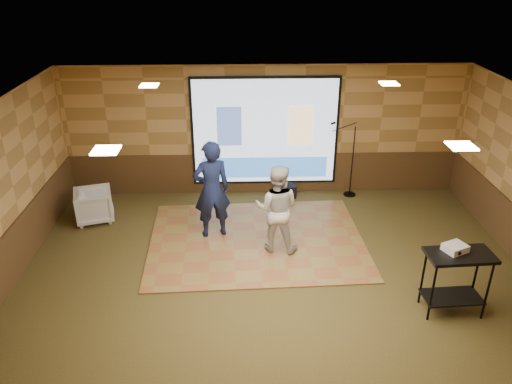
{
  "coord_description": "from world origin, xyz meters",
  "views": [
    {
      "loc": [
        -0.56,
        -7.26,
        5.14
      ],
      "look_at": [
        -0.29,
        0.74,
        1.3
      ],
      "focal_mm": 35.0,
      "sensor_mm": 36.0,
      "label": 1
    }
  ],
  "objects_px": {
    "player_left": "(212,190)",
    "mic_stand": "(349,176)",
    "av_table": "(457,270)",
    "projector": "(455,248)",
    "banquet_chair": "(94,205)",
    "player_right": "(277,209)",
    "dance_floor": "(257,240)",
    "projector_screen": "(265,133)",
    "duffel_bag": "(285,191)"
  },
  "relations": [
    {
      "from": "player_right",
      "to": "projector",
      "type": "distance_m",
      "value": 3.16
    },
    {
      "from": "player_left",
      "to": "av_table",
      "type": "distance_m",
      "value": 4.59
    },
    {
      "from": "av_table",
      "to": "mic_stand",
      "type": "distance_m",
      "value": 4.32
    },
    {
      "from": "player_right",
      "to": "projector",
      "type": "xyz_separation_m",
      "value": [
        2.57,
        -1.81,
        0.23
      ]
    },
    {
      "from": "projector",
      "to": "banquet_chair",
      "type": "distance_m",
      "value": 7.09
    },
    {
      "from": "dance_floor",
      "to": "duffel_bag",
      "type": "relative_size",
      "value": 8.9
    },
    {
      "from": "av_table",
      "to": "banquet_chair",
      "type": "bearing_deg",
      "value": 153.38
    },
    {
      "from": "projector_screen",
      "to": "player_left",
      "type": "height_order",
      "value": "projector_screen"
    },
    {
      "from": "dance_floor",
      "to": "player_right",
      "type": "relative_size",
      "value": 2.44
    },
    {
      "from": "player_right",
      "to": "av_table",
      "type": "bearing_deg",
      "value": 157.89
    },
    {
      "from": "mic_stand",
      "to": "duffel_bag",
      "type": "relative_size",
      "value": 3.84
    },
    {
      "from": "projector_screen",
      "to": "dance_floor",
      "type": "xyz_separation_m",
      "value": [
        -0.26,
        -2.22,
        -1.46
      ]
    },
    {
      "from": "player_left",
      "to": "banquet_chair",
      "type": "height_order",
      "value": "player_left"
    },
    {
      "from": "projector",
      "to": "duffel_bag",
      "type": "distance_m",
      "value": 4.75
    },
    {
      "from": "dance_floor",
      "to": "duffel_bag",
      "type": "bearing_deg",
      "value": 69.64
    },
    {
      "from": "player_left",
      "to": "av_table",
      "type": "height_order",
      "value": "player_left"
    },
    {
      "from": "player_left",
      "to": "av_table",
      "type": "relative_size",
      "value": 1.87
    },
    {
      "from": "player_left",
      "to": "mic_stand",
      "type": "height_order",
      "value": "player_left"
    },
    {
      "from": "player_left",
      "to": "projector",
      "type": "relative_size",
      "value": 6.03
    },
    {
      "from": "dance_floor",
      "to": "projector",
      "type": "height_order",
      "value": "projector"
    },
    {
      "from": "dance_floor",
      "to": "mic_stand",
      "type": "xyz_separation_m",
      "value": [
        2.2,
        2.01,
        0.48
      ]
    },
    {
      "from": "dance_floor",
      "to": "banquet_chair",
      "type": "bearing_deg",
      "value": 163.99
    },
    {
      "from": "duffel_bag",
      "to": "projector_screen",
      "type": "bearing_deg",
      "value": 149.17
    },
    {
      "from": "projector_screen",
      "to": "banquet_chair",
      "type": "distance_m",
      "value": 4.02
    },
    {
      "from": "projector_screen",
      "to": "banquet_chair",
      "type": "bearing_deg",
      "value": -161.13
    },
    {
      "from": "dance_floor",
      "to": "av_table",
      "type": "bearing_deg",
      "value": -36.65
    },
    {
      "from": "projector_screen",
      "to": "av_table",
      "type": "relative_size",
      "value": 3.13
    },
    {
      "from": "projector",
      "to": "duffel_bag",
      "type": "relative_size",
      "value": 0.7
    },
    {
      "from": "duffel_bag",
      "to": "dance_floor",
      "type": "bearing_deg",
      "value": -110.36
    },
    {
      "from": "av_table",
      "to": "mic_stand",
      "type": "relative_size",
      "value": 0.59
    },
    {
      "from": "projector_screen",
      "to": "projector",
      "type": "relative_size",
      "value": 10.13
    },
    {
      "from": "player_right",
      "to": "av_table",
      "type": "relative_size",
      "value": 1.62
    },
    {
      "from": "player_right",
      "to": "dance_floor",
      "type": "bearing_deg",
      "value": -29.58
    },
    {
      "from": "dance_floor",
      "to": "duffel_bag",
      "type": "xyz_separation_m",
      "value": [
        0.72,
        1.95,
        0.13
      ]
    },
    {
      "from": "projector_screen",
      "to": "player_right",
      "type": "bearing_deg",
      "value": -87.82
    },
    {
      "from": "banquet_chair",
      "to": "projector_screen",
      "type": "bearing_deg",
      "value": -87.32
    },
    {
      "from": "projector_screen",
      "to": "dance_floor",
      "type": "relative_size",
      "value": 0.79
    },
    {
      "from": "banquet_chair",
      "to": "duffel_bag",
      "type": "height_order",
      "value": "banquet_chair"
    },
    {
      "from": "projector_screen",
      "to": "mic_stand",
      "type": "height_order",
      "value": "projector_screen"
    },
    {
      "from": "player_left",
      "to": "mic_stand",
      "type": "bearing_deg",
      "value": -165.0
    },
    {
      "from": "mic_stand",
      "to": "duffel_bag",
      "type": "height_order",
      "value": "mic_stand"
    },
    {
      "from": "duffel_bag",
      "to": "projector",
      "type": "bearing_deg",
      "value": -61.62
    },
    {
      "from": "projector_screen",
      "to": "projector",
      "type": "bearing_deg",
      "value": -58.54
    },
    {
      "from": "banquet_chair",
      "to": "dance_floor",
      "type": "bearing_deg",
      "value": -122.2
    },
    {
      "from": "projector",
      "to": "banquet_chair",
      "type": "xyz_separation_m",
      "value": [
        -6.32,
        3.12,
        -0.77
      ]
    },
    {
      "from": "player_left",
      "to": "player_right",
      "type": "distance_m",
      "value": 1.36
    },
    {
      "from": "player_right",
      "to": "duffel_bag",
      "type": "bearing_deg",
      "value": -85.49
    },
    {
      "from": "projector_screen",
      "to": "mic_stand",
      "type": "bearing_deg",
      "value": -6.26
    },
    {
      "from": "projector_screen",
      "to": "projector",
      "type": "height_order",
      "value": "projector_screen"
    },
    {
      "from": "projector",
      "to": "banquet_chair",
      "type": "relative_size",
      "value": 0.43
    }
  ]
}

